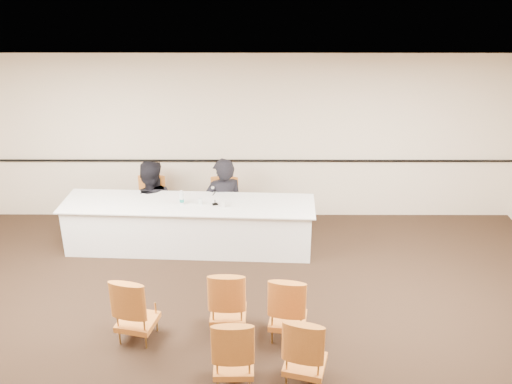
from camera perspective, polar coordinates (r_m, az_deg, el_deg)
floor at (r=7.34m, az=-2.39°, el=-16.37°), size 10.00×10.00×0.00m
ceiling at (r=5.85m, az=-2.90°, el=6.54°), size 10.00×10.00×0.00m
wall_back at (r=10.11m, az=-1.61°, el=5.35°), size 10.00×0.04×3.00m
wall_rail at (r=10.21m, az=-1.59°, el=3.16°), size 9.80×0.04×0.03m
panel_table at (r=9.48m, az=-6.70°, el=-3.35°), size 4.14×1.14×0.82m
panelist_main at (r=9.94m, az=-3.24°, el=-1.88°), size 0.81×0.64×1.95m
panelist_main_chair at (r=9.91m, az=-3.25°, el=-1.52°), size 0.52×0.52×0.95m
panelist_second at (r=10.16m, az=-10.44°, el=-1.83°), size 0.96×0.78×1.85m
panelist_second_chair at (r=10.12m, az=-10.49°, el=-1.33°), size 0.52×0.52×0.95m
papers at (r=9.19m, az=-3.40°, el=-1.26°), size 0.31×0.23×0.00m
microphone at (r=9.14m, az=-4.14°, el=-0.51°), size 0.15×0.21×0.27m
water_bottle at (r=9.21m, az=-7.45°, el=-0.55°), size 0.08×0.08×0.24m
drinking_glass at (r=9.21m, az=-5.58°, el=-0.95°), size 0.08×0.08×0.10m
coffee_cup at (r=9.08m, az=-3.30°, el=-1.19°), size 0.08×0.08×0.12m
aud_chair_front_left at (r=7.53m, az=-11.89°, el=-11.19°), size 0.60×0.60×0.95m
aud_chair_front_mid at (r=7.52m, az=-2.81°, el=-10.69°), size 0.51×0.51×0.95m
aud_chair_front_right at (r=7.41m, az=3.25°, el=-11.28°), size 0.58×0.58×0.95m
aud_chair_back_mid at (r=6.74m, az=-2.27°, el=-15.45°), size 0.51×0.51×0.95m
aud_chair_back_right at (r=6.77m, az=5.00°, el=-15.30°), size 0.61×0.61×0.95m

